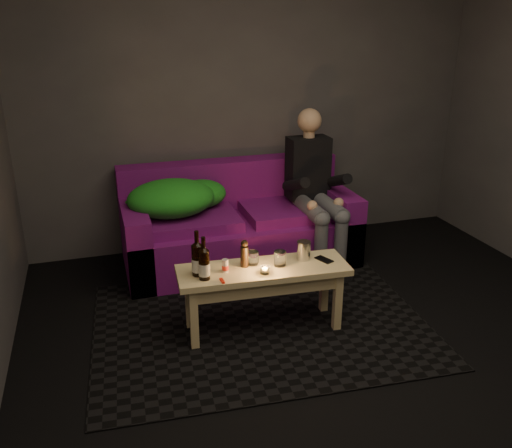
{
  "coord_description": "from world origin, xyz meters",
  "views": [
    {
      "loc": [
        -1.38,
        -2.28,
        1.96
      ],
      "look_at": [
        -0.25,
        1.39,
        0.48
      ],
      "focal_mm": 38.0,
      "sensor_mm": 36.0,
      "label": 1
    }
  ],
  "objects_px": {
    "beer_bottle_a": "(197,259)",
    "beer_bottle_b": "(204,264)",
    "sofa": "(238,228)",
    "coffee_table": "(263,279)",
    "steel_cup": "(304,250)",
    "person": "(315,186)"
  },
  "relations": [
    {
      "from": "sofa",
      "to": "person",
      "type": "bearing_deg",
      "value": -14.06
    },
    {
      "from": "beer_bottle_b",
      "to": "person",
      "type": "bearing_deg",
      "value": 41.24
    },
    {
      "from": "beer_bottle_a",
      "to": "beer_bottle_b",
      "type": "xyz_separation_m",
      "value": [
        0.03,
        -0.07,
        -0.01
      ]
    },
    {
      "from": "sofa",
      "to": "beer_bottle_a",
      "type": "relative_size",
      "value": 6.42
    },
    {
      "from": "sofa",
      "to": "beer_bottle_b",
      "type": "bearing_deg",
      "value": -114.56
    },
    {
      "from": "beer_bottle_a",
      "to": "sofa",
      "type": "bearing_deg",
      "value": 62.99
    },
    {
      "from": "sofa",
      "to": "beer_bottle_b",
      "type": "relative_size",
      "value": 6.81
    },
    {
      "from": "person",
      "to": "beer_bottle_b",
      "type": "bearing_deg",
      "value": -138.76
    },
    {
      "from": "sofa",
      "to": "coffee_table",
      "type": "xyz_separation_m",
      "value": [
        -0.13,
        -1.11,
        0.08
      ]
    },
    {
      "from": "steel_cup",
      "to": "coffee_table",
      "type": "bearing_deg",
      "value": -171.69
    },
    {
      "from": "coffee_table",
      "to": "beer_bottle_a",
      "type": "bearing_deg",
      "value": 178.01
    },
    {
      "from": "person",
      "to": "beer_bottle_b",
      "type": "xyz_separation_m",
      "value": [
        -1.15,
        -1.0,
        -0.1
      ]
    },
    {
      "from": "steel_cup",
      "to": "person",
      "type": "bearing_deg",
      "value": 63.36
    },
    {
      "from": "beer_bottle_a",
      "to": "person",
      "type": "bearing_deg",
      "value": 38.66
    },
    {
      "from": "sofa",
      "to": "beer_bottle_b",
      "type": "height_order",
      "value": "sofa"
    },
    {
      "from": "person",
      "to": "coffee_table",
      "type": "height_order",
      "value": "person"
    },
    {
      "from": "sofa",
      "to": "person",
      "type": "xyz_separation_m",
      "value": [
        0.62,
        -0.15,
        0.36
      ]
    },
    {
      "from": "coffee_table",
      "to": "steel_cup",
      "type": "bearing_deg",
      "value": 8.31
    },
    {
      "from": "beer_bottle_a",
      "to": "steel_cup",
      "type": "xyz_separation_m",
      "value": [
        0.72,
        0.03,
        -0.05
      ]
    },
    {
      "from": "beer_bottle_a",
      "to": "steel_cup",
      "type": "relative_size",
      "value": 2.35
    },
    {
      "from": "person",
      "to": "beer_bottle_a",
      "type": "height_order",
      "value": "person"
    },
    {
      "from": "coffee_table",
      "to": "beer_bottle_a",
      "type": "relative_size",
      "value": 3.82
    }
  ]
}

